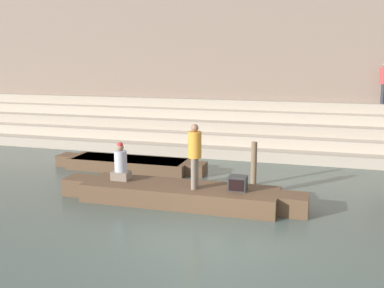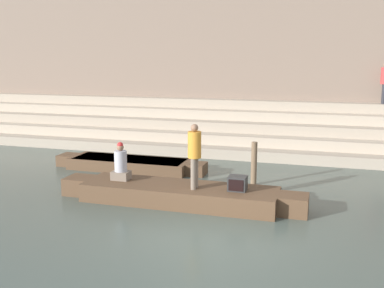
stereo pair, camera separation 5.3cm
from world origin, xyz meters
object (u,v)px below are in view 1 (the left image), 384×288
object	(u,v)px
rowboat_main	(179,194)
person_standing	(195,152)
person_rowing	(121,165)
mooring_post	(254,164)
person_on_steps	(384,80)
tv_set	(238,183)
moored_boat_shore	(129,164)

from	to	relation	value
rowboat_main	person_standing	world-z (taller)	person_standing
person_standing	person_rowing	bearing A→B (deg)	172.30
mooring_post	person_on_steps	size ratio (longest dim) A/B	0.81
person_standing	tv_set	world-z (taller)	person_standing
moored_boat_shore	person_on_steps	size ratio (longest dim) A/B	3.30
person_standing	mooring_post	xyz separation A→B (m)	(1.16, 2.44, -0.79)
mooring_post	moored_boat_shore	bearing A→B (deg)	171.57
rowboat_main	mooring_post	world-z (taller)	mooring_post
tv_set	person_on_steps	world-z (taller)	person_on_steps
tv_set	moored_boat_shore	world-z (taller)	tv_set
moored_boat_shore	mooring_post	xyz separation A→B (m)	(4.42, -0.66, 0.46)
rowboat_main	mooring_post	size ratio (longest dim) A/B	5.04
mooring_post	person_on_steps	bearing A→B (deg)	56.93
rowboat_main	mooring_post	xyz separation A→B (m)	(1.63, 2.31, 0.41)
person_rowing	person_on_steps	size ratio (longest dim) A/B	0.65
person_on_steps	moored_boat_shore	bearing A→B (deg)	-21.44
person_rowing	moored_boat_shore	xyz separation A→B (m)	(-1.06, 2.87, -0.70)
person_standing	tv_set	distance (m)	1.36
tv_set	person_on_steps	xyz separation A→B (m)	(4.25, 8.74, 2.25)
person_rowing	tv_set	world-z (taller)	person_rowing
tv_set	rowboat_main	bearing A→B (deg)	-171.84
rowboat_main	tv_set	bearing A→B (deg)	2.72
person_rowing	tv_set	xyz separation A→B (m)	(3.30, -0.08, -0.24)
person_standing	person_rowing	size ratio (longest dim) A/B	1.59
person_on_steps	person_rowing	bearing A→B (deg)	-6.42
rowboat_main	person_on_steps	size ratio (longest dim) A/B	4.08
person_standing	tv_set	xyz separation A→B (m)	(1.10, 0.15, -0.79)
person_rowing	rowboat_main	bearing A→B (deg)	-9.23
person_standing	mooring_post	distance (m)	2.82
person_rowing	person_on_steps	world-z (taller)	person_on_steps
moored_boat_shore	person_on_steps	world-z (taller)	person_on_steps
mooring_post	person_on_steps	xyz separation A→B (m)	(4.20, 6.44, 2.26)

